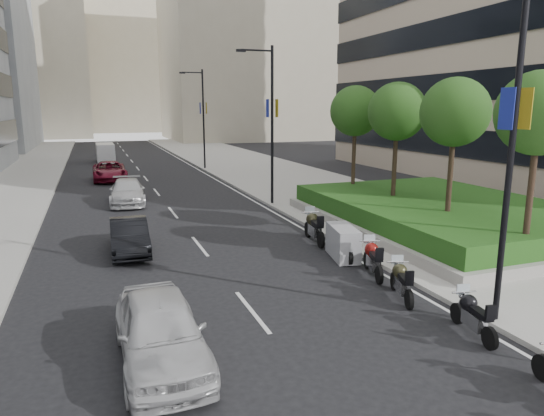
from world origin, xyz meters
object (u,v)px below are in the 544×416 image
motorcycle_5 (343,243)px  car_c (127,192)px  lamp_post_0 (508,131)px  lamp_post_1 (270,118)px  motorcycle_6 (314,227)px  motorcycle_2 (473,315)px  motorcycle_4 (373,259)px  lamp_post_2 (202,114)px  car_a (160,331)px  car_b (129,236)px  motorcycle_3 (401,281)px  delivery_van (105,153)px  car_d (110,171)px

motorcycle_5 → car_c: (-6.88, 14.04, 0.10)m
lamp_post_0 → lamp_post_1: size_ratio=1.00×
lamp_post_1 → motorcycle_6: bearing=-96.6°
motorcycle_2 → motorcycle_4: motorcycle_4 is taller
lamp_post_2 → car_a: bearing=-103.9°
car_b → car_c: bearing=88.0°
motorcycle_3 → delivery_van: size_ratio=0.43×
motorcycle_3 → delivery_van: delivery_van is taller
lamp_post_1 → motorcycle_6: (-0.93, -8.05, -4.42)m
car_b → motorcycle_5: bearing=-24.0°
motorcycle_4 → car_a: bearing=131.3°
motorcycle_4 → car_b: (-7.56, 5.67, 0.08)m
lamp_post_2 → motorcycle_4: size_ratio=4.20×
lamp_post_0 → motorcycle_3: lamp_post_0 is taller
lamp_post_2 → car_b: bearing=-108.7°
motorcycle_2 → delivery_van: (-7.37, 45.40, 0.36)m
motorcycle_2 → car_d: 31.91m
lamp_post_2 → motorcycle_3: size_ratio=4.54×
lamp_post_0 → car_a: (-8.41, 1.01, -4.29)m
motorcycle_2 → motorcycle_5: motorcycle_5 is taller
lamp_post_2 → motorcycle_2: (-0.90, -35.30, -4.53)m
motorcycle_5 → car_a: car_a is taller
motorcycle_6 → motorcycle_2: bearing=-172.6°
lamp_post_0 → car_a: lamp_post_0 is taller
motorcycle_2 → motorcycle_6: (-0.03, 9.26, 0.12)m
car_c → delivery_van: delivery_van is taller
car_b → motorcycle_3: bearing=-45.4°
car_c → motorcycle_4: bearing=-62.9°
car_b → car_a: bearing=-88.4°
lamp_post_2 → car_c: size_ratio=1.83×
motorcycle_5 → car_b: 8.35m
motorcycle_5 → car_c: size_ratio=0.44×
motorcycle_2 → motorcycle_6: motorcycle_6 is taller
motorcycle_3 → car_b: (-7.25, 7.75, 0.12)m
motorcycle_2 → car_a: size_ratio=0.43×
motorcycle_6 → lamp_post_1: bearing=0.6°
motorcycle_3 → delivery_van: (-7.11, 42.77, 0.35)m
lamp_post_0 → motorcycle_3: 5.22m
motorcycle_6 → car_a: (-7.48, -7.94, 0.13)m
lamp_post_2 → car_d: bearing=-153.0°
car_b → lamp_post_1: bearing=41.0°
lamp_post_1 → motorcycle_5: (-0.88, -10.52, -4.45)m
lamp_post_1 → car_d: bearing=121.5°
motorcycle_3 → car_a: size_ratio=0.43×
motorcycle_2 → motorcycle_3: bearing=16.5°
lamp_post_1 → motorcycle_2: (-0.90, -17.30, -4.53)m
lamp_post_0 → car_c: bearing=110.7°
motorcycle_6 → delivery_van: bearing=18.7°
motorcycle_3 → delivery_van: bearing=27.7°
motorcycle_4 → motorcycle_5: 2.07m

